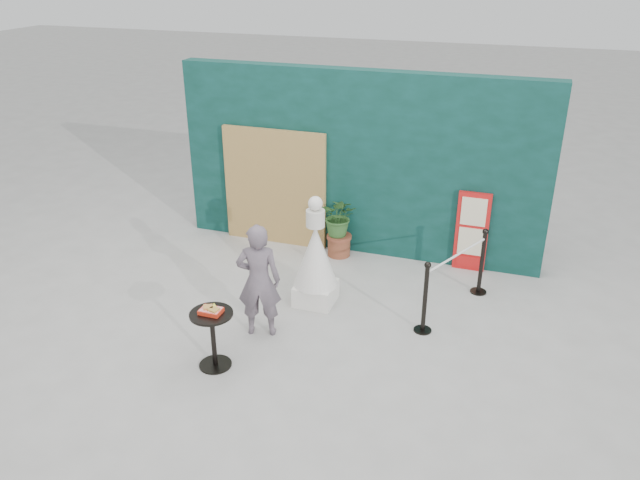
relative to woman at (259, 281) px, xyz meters
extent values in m
plane|color=#ADAAA5|center=(0.50, -0.22, -0.78)|extent=(60.00, 60.00, 0.00)
cube|color=#0A2E26|center=(0.50, 2.93, 0.72)|extent=(6.00, 0.30, 3.00)
cube|color=tan|center=(-0.90, 2.72, 0.22)|extent=(1.80, 0.08, 2.00)
imported|color=#685964|center=(0.00, 0.00, 0.00)|extent=(0.65, 0.52, 1.56)
cube|color=red|center=(2.40, 2.74, -0.13)|extent=(0.50, 0.06, 1.30)
cube|color=beige|center=(2.40, 2.70, 0.22)|extent=(0.38, 0.02, 0.45)
cube|color=beige|center=(2.40, 2.70, -0.28)|extent=(0.38, 0.02, 0.45)
cube|color=red|center=(2.40, 2.70, -0.63)|extent=(0.38, 0.02, 0.18)
cube|color=white|center=(0.43, 0.98, -0.63)|extent=(0.55, 0.55, 0.30)
cone|color=silver|center=(0.43, 0.98, -0.03)|extent=(0.64, 0.64, 0.90)
cylinder|color=silver|center=(0.43, 0.98, 0.53)|extent=(0.26, 0.26, 0.24)
sphere|color=white|center=(0.43, 0.98, 0.75)|extent=(0.20, 0.20, 0.20)
cylinder|color=black|center=(-0.23, -0.86, -0.77)|extent=(0.40, 0.40, 0.02)
cylinder|color=black|center=(-0.23, -0.86, -0.42)|extent=(0.06, 0.06, 0.72)
cylinder|color=black|center=(-0.23, -0.86, -0.05)|extent=(0.52, 0.52, 0.03)
cube|color=red|center=(-0.23, -0.86, -0.01)|extent=(0.26, 0.19, 0.05)
cube|color=red|center=(-0.23, -0.86, 0.02)|extent=(0.24, 0.17, 0.00)
cube|color=#DEB651|center=(-0.27, -0.85, 0.04)|extent=(0.15, 0.14, 0.02)
cube|color=gold|center=(-0.18, -0.88, 0.04)|extent=(0.13, 0.13, 0.02)
cone|color=#F7F941|center=(-0.21, -0.81, 0.05)|extent=(0.06, 0.06, 0.06)
cylinder|color=brown|center=(0.30, 2.55, -0.63)|extent=(0.37, 0.37, 0.31)
cylinder|color=brown|center=(0.30, 2.55, -0.45)|extent=(0.41, 0.41, 0.05)
imported|color=#2D5926|center=(0.30, 2.55, -0.08)|extent=(0.61, 0.53, 0.68)
cylinder|color=black|center=(2.04, 0.72, -0.77)|extent=(0.24, 0.24, 0.02)
cylinder|color=black|center=(2.04, 0.72, -0.30)|extent=(0.06, 0.06, 0.96)
sphere|color=black|center=(2.04, 0.72, 0.21)|extent=(0.09, 0.09, 0.09)
cylinder|color=black|center=(2.64, 2.02, -0.77)|extent=(0.24, 0.24, 0.02)
cylinder|color=black|center=(2.64, 2.02, -0.30)|extent=(0.06, 0.06, 0.96)
sphere|color=black|center=(2.64, 2.02, 0.21)|extent=(0.09, 0.09, 0.09)
cylinder|color=silver|center=(2.34, 1.37, 0.10)|extent=(0.63, 1.31, 0.03)
camera|label=1|loc=(3.01, -6.40, 3.85)|focal=35.00mm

